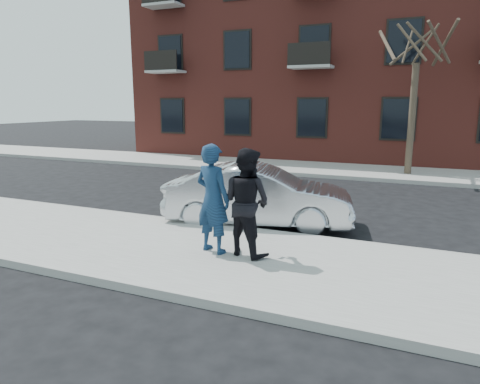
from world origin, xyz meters
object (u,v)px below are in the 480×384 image
at_px(man_hoodie, 213,199).
at_px(silver_sedan, 259,196).
at_px(street_tree, 419,30).
at_px(man_peacoat, 247,202).

bearing_deg(man_hoodie, silver_sedan, -74.48).
xyz_separation_m(street_tree, man_peacoat, (-2.38, -11.02, -4.39)).
distance_m(silver_sedan, man_hoodie, 2.50).
distance_m(street_tree, man_peacoat, 12.10).
xyz_separation_m(street_tree, silver_sedan, (-3.02, -8.69, -4.80)).
distance_m(street_tree, silver_sedan, 10.37).
height_order(street_tree, man_hoodie, street_tree).
bearing_deg(street_tree, man_hoodie, -105.07).
xyz_separation_m(man_hoodie, man_peacoat, (0.62, 0.12, -0.03)).
bearing_deg(street_tree, silver_sedan, -109.18).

